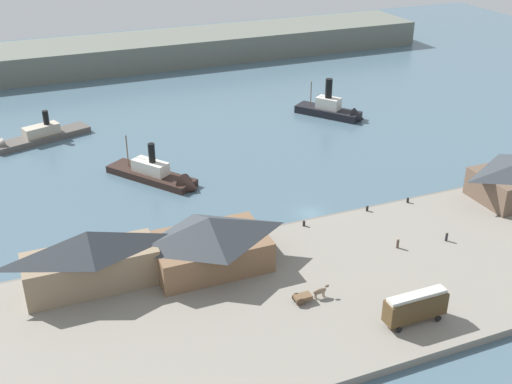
% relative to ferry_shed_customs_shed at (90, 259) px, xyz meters
% --- Properties ---
extents(ground_plane, '(320.00, 320.00, 0.00)m').
position_rel_ferry_shed_customs_shed_xyz_m(ground_plane, '(39.55, 9.41, -5.74)').
color(ground_plane, '#476070').
extents(quay_promenade, '(110.00, 36.00, 1.20)m').
position_rel_ferry_shed_customs_shed_xyz_m(quay_promenade, '(39.55, -12.59, -5.14)').
color(quay_promenade, gray).
rests_on(quay_promenade, ground).
extents(seawall_edge, '(110.00, 0.80, 1.00)m').
position_rel_ferry_shed_customs_shed_xyz_m(seawall_edge, '(39.55, 5.81, -5.24)').
color(seawall_edge, '#666159').
rests_on(seawall_edge, ground).
extents(ferry_shed_customs_shed, '(18.85, 7.50, 8.93)m').
position_rel_ferry_shed_customs_shed_xyz_m(ferry_shed_customs_shed, '(0.00, 0.00, 0.00)').
color(ferry_shed_customs_shed, '#847056').
rests_on(ferry_shed_customs_shed, quay_promenade).
extents(ferry_shed_east_terminal, '(17.19, 11.32, 8.19)m').
position_rel_ferry_shed_customs_shed_xyz_m(ferry_shed_east_terminal, '(17.18, -1.42, -0.38)').
color(ferry_shed_east_terminal, brown).
rests_on(ferry_shed_east_terminal, quay_promenade).
extents(street_tram, '(8.71, 2.42, 4.49)m').
position_rel_ferry_shed_customs_shed_xyz_m(street_tram, '(37.60, -24.53, -1.93)').
color(street_tram, '#4C381E').
rests_on(street_tram, quay_promenade).
extents(horse_cart, '(5.38, 1.54, 1.87)m').
position_rel_ferry_shed_customs_shed_xyz_m(horse_cart, '(27.09, -15.00, -3.61)').
color(horse_cart, brown).
rests_on(horse_cart, quay_promenade).
extents(pedestrian_near_west_shed, '(0.42, 0.42, 1.71)m').
position_rel_ferry_shed_customs_shed_xyz_m(pedestrian_near_west_shed, '(46.13, -7.98, -3.76)').
color(pedestrian_near_west_shed, '#4C3D33').
rests_on(pedestrian_near_west_shed, quay_promenade).
extents(pedestrian_walking_west, '(0.40, 0.40, 1.63)m').
position_rel_ferry_shed_customs_shed_xyz_m(pedestrian_walking_west, '(54.61, -9.14, -3.79)').
color(pedestrian_walking_west, '#232328').
rests_on(pedestrian_walking_west, quay_promenade).
extents(mooring_post_center_east, '(0.44, 0.44, 0.90)m').
position_rel_ferry_shed_customs_shed_xyz_m(mooring_post_center_east, '(35.57, 3.95, -4.09)').
color(mooring_post_center_east, black).
rests_on(mooring_post_center_east, quay_promenade).
extents(mooring_post_center_west, '(0.44, 0.44, 0.90)m').
position_rel_ferry_shed_customs_shed_xyz_m(mooring_post_center_west, '(48.17, 4.48, -4.09)').
color(mooring_post_center_west, black).
rests_on(mooring_post_center_west, quay_promenade).
extents(mooring_post_west, '(0.44, 0.44, 0.90)m').
position_rel_ferry_shed_customs_shed_xyz_m(mooring_post_west, '(56.61, 4.45, -4.09)').
color(mooring_post_west, black).
rests_on(mooring_post_west, quay_promenade).
extents(ferry_approaching_west, '(14.36, 17.20, 10.76)m').
position_rel_ferry_shed_customs_shed_xyz_m(ferry_approaching_west, '(67.79, 52.14, -4.05)').
color(ferry_approaching_west, black).
rests_on(ferry_approaching_west, ground).
extents(ferry_near_quay, '(16.24, 20.12, 9.69)m').
position_rel_ferry_shed_customs_shed_xyz_m(ferry_near_quay, '(18.39, 32.02, -4.53)').
color(ferry_near_quay, black).
rests_on(ferry_near_quay, ground).
extents(ferry_moored_west, '(23.84, 11.96, 8.29)m').
position_rel_ferry_shed_customs_shed_xyz_m(ferry_moored_west, '(-3.74, 62.63, -4.62)').
color(ferry_moored_west, '#514C47').
rests_on(ferry_moored_west, ground).
extents(far_headland, '(180.00, 24.00, 8.00)m').
position_rel_ferry_shed_customs_shed_xyz_m(far_headland, '(39.55, 119.41, -1.74)').
color(far_headland, '#60665B').
rests_on(far_headland, ground).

